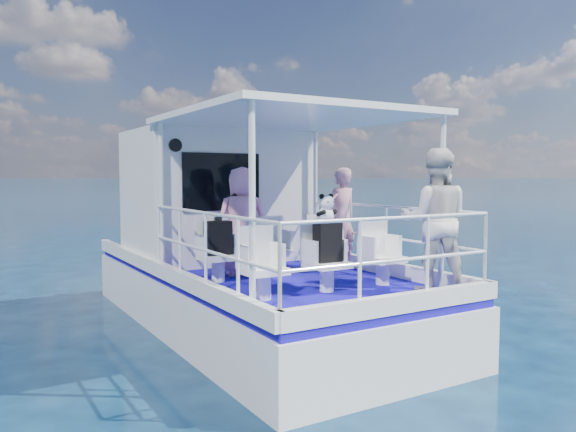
# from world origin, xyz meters

# --- Properties ---
(ground) EXTENTS (2000.00, 2000.00, 0.00)m
(ground) POSITION_xyz_m (0.00, 0.00, 0.00)
(ground) COLOR #061A31
(ground) RESTS_ON ground
(hull) EXTENTS (3.00, 7.00, 1.60)m
(hull) POSITION_xyz_m (0.00, 1.00, 0.00)
(hull) COLOR white
(hull) RESTS_ON ground
(deck) EXTENTS (2.90, 6.90, 0.10)m
(deck) POSITION_xyz_m (0.00, 1.00, 0.85)
(deck) COLOR #120981
(deck) RESTS_ON hull
(cabin) EXTENTS (2.85, 2.00, 2.20)m
(cabin) POSITION_xyz_m (0.00, 2.30, 2.00)
(cabin) COLOR white
(cabin) RESTS_ON deck
(canopy) EXTENTS (3.00, 3.20, 0.08)m
(canopy) POSITION_xyz_m (0.00, -0.20, 3.14)
(canopy) COLOR white
(canopy) RESTS_ON cabin
(canopy_posts) EXTENTS (2.77, 2.97, 2.20)m
(canopy_posts) POSITION_xyz_m (0.00, -0.25, 2.00)
(canopy_posts) COLOR white
(canopy_posts) RESTS_ON deck
(railings) EXTENTS (2.84, 3.59, 1.00)m
(railings) POSITION_xyz_m (0.00, -0.58, 1.40)
(railings) COLOR white
(railings) RESTS_ON deck
(seat_port_fwd) EXTENTS (0.48, 0.46, 0.38)m
(seat_port_fwd) POSITION_xyz_m (-0.90, 0.20, 1.09)
(seat_port_fwd) COLOR white
(seat_port_fwd) RESTS_ON deck
(seat_center_fwd) EXTENTS (0.48, 0.46, 0.38)m
(seat_center_fwd) POSITION_xyz_m (0.00, 0.20, 1.09)
(seat_center_fwd) COLOR white
(seat_center_fwd) RESTS_ON deck
(seat_stbd_fwd) EXTENTS (0.48, 0.46, 0.38)m
(seat_stbd_fwd) POSITION_xyz_m (0.90, 0.20, 1.09)
(seat_stbd_fwd) COLOR white
(seat_stbd_fwd) RESTS_ON deck
(seat_port_aft) EXTENTS (0.48, 0.46, 0.38)m
(seat_port_aft) POSITION_xyz_m (-0.90, -1.10, 1.09)
(seat_port_aft) COLOR white
(seat_port_aft) RESTS_ON deck
(seat_center_aft) EXTENTS (0.48, 0.46, 0.38)m
(seat_center_aft) POSITION_xyz_m (0.00, -1.10, 1.09)
(seat_center_aft) COLOR white
(seat_center_aft) RESTS_ON deck
(seat_stbd_aft) EXTENTS (0.48, 0.46, 0.38)m
(seat_stbd_aft) POSITION_xyz_m (0.90, -1.10, 1.09)
(seat_stbd_aft) COLOR white
(seat_stbd_aft) RESTS_ON deck
(passenger_port_fwd) EXTENTS (0.66, 0.54, 1.58)m
(passenger_port_fwd) POSITION_xyz_m (-0.38, 0.51, 1.69)
(passenger_port_fwd) COLOR pink
(passenger_port_fwd) RESTS_ON deck
(passenger_stbd_fwd) EXTENTS (0.60, 0.42, 1.57)m
(passenger_stbd_fwd) POSITION_xyz_m (1.25, 0.32, 1.69)
(passenger_stbd_fwd) COLOR pink
(passenger_stbd_fwd) RESTS_ON deck
(passenger_stbd_aft) EXTENTS (1.09, 1.08, 1.78)m
(passenger_stbd_aft) POSITION_xyz_m (1.14, -1.79, 1.79)
(passenger_stbd_aft) COLOR silver
(passenger_stbd_aft) RESTS_ON deck
(backpack_port) EXTENTS (0.35, 0.20, 0.46)m
(backpack_port) POSITION_xyz_m (-0.93, 0.13, 1.51)
(backpack_port) COLOR black
(backpack_port) RESTS_ON seat_port_fwd
(backpack_center) EXTENTS (0.32, 0.18, 0.49)m
(backpack_center) POSITION_xyz_m (-0.03, -1.15, 1.52)
(backpack_center) COLOR black
(backpack_center) RESTS_ON seat_center_aft
(compact_camera) EXTENTS (0.09, 0.06, 0.06)m
(compact_camera) POSITION_xyz_m (-0.92, 0.14, 1.76)
(compact_camera) COLOR black
(compact_camera) RESTS_ON backpack_port
(panda) EXTENTS (0.23, 0.19, 0.35)m
(panda) POSITION_xyz_m (-0.04, -1.13, 1.94)
(panda) COLOR white
(panda) RESTS_ON backpack_center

